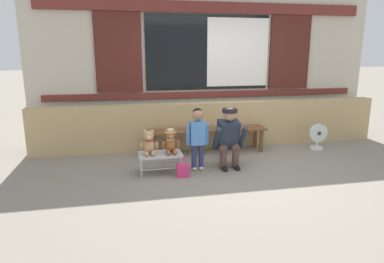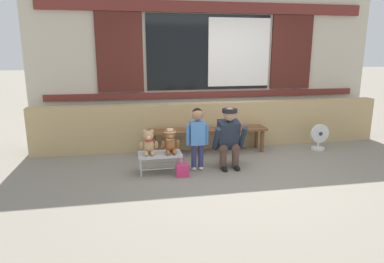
# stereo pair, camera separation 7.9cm
# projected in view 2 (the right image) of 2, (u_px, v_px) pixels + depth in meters

# --- Properties ---
(ground_plane) EXTENTS (60.00, 60.00, 0.00)m
(ground_plane) POSITION_uv_depth(u_px,v_px,m) (237.00, 172.00, 5.19)
(ground_plane) COLOR gray
(brick_low_wall) EXTENTS (6.54, 0.25, 0.85)m
(brick_low_wall) POSITION_uv_depth(u_px,v_px,m) (214.00, 125.00, 6.46)
(brick_low_wall) COLOR tan
(brick_low_wall) RESTS_ON ground
(shop_facade) EXTENTS (6.67, 0.26, 3.57)m
(shop_facade) POSITION_uv_depth(u_px,v_px,m) (208.00, 50.00, 6.64)
(shop_facade) COLOR beige
(shop_facade) RESTS_ON ground
(wooden_bench_long) EXTENTS (2.10, 0.40, 0.44)m
(wooden_bench_long) POSITION_uv_depth(u_px,v_px,m) (208.00, 132.00, 6.09)
(wooden_bench_long) COLOR brown
(wooden_bench_long) RESTS_ON ground
(small_display_bench) EXTENTS (0.64, 0.36, 0.30)m
(small_display_bench) POSITION_uv_depth(u_px,v_px,m) (160.00, 155.00, 5.11)
(small_display_bench) COLOR #BCBCC1
(small_display_bench) RESTS_ON ground
(teddy_bear_plain) EXTENTS (0.28, 0.26, 0.36)m
(teddy_bear_plain) POSITION_uv_depth(u_px,v_px,m) (149.00, 143.00, 5.04)
(teddy_bear_plain) COLOR tan
(teddy_bear_plain) RESTS_ON small_display_bench
(teddy_bear_with_hat) EXTENTS (0.28, 0.27, 0.36)m
(teddy_bear_with_hat) POSITION_uv_depth(u_px,v_px,m) (170.00, 141.00, 5.10)
(teddy_bear_with_hat) COLOR #93562D
(teddy_bear_with_hat) RESTS_ON small_display_bench
(child_standing) EXTENTS (0.35, 0.18, 0.96)m
(child_standing) POSITION_uv_depth(u_px,v_px,m) (197.00, 132.00, 5.16)
(child_standing) COLOR navy
(child_standing) RESTS_ON ground
(adult_crouching) EXTENTS (0.50, 0.49, 0.95)m
(adult_crouching) POSITION_uv_depth(u_px,v_px,m) (229.00, 137.00, 5.31)
(adult_crouching) COLOR brown
(adult_crouching) RESTS_ON ground
(handbag_on_ground) EXTENTS (0.18, 0.11, 0.27)m
(handbag_on_ground) POSITION_uv_depth(u_px,v_px,m) (182.00, 170.00, 4.98)
(handbag_on_ground) COLOR #E53370
(handbag_on_ground) RESTS_ON ground
(floor_fan) EXTENTS (0.34, 0.24, 0.48)m
(floor_fan) POSITION_uv_depth(u_px,v_px,m) (319.00, 137.00, 6.30)
(floor_fan) COLOR silver
(floor_fan) RESTS_ON ground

